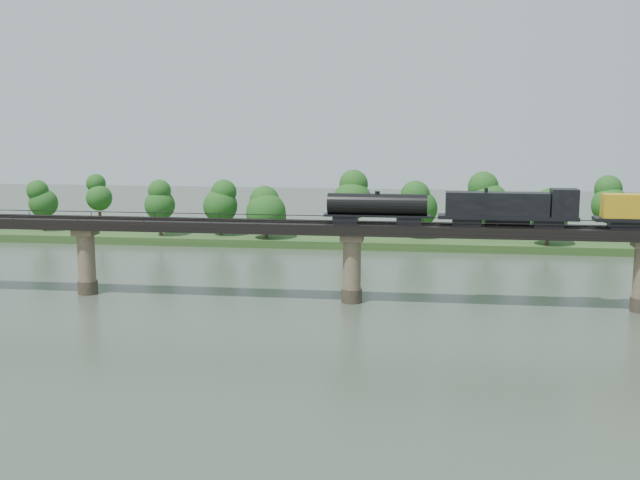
# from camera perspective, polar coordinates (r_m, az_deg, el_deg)

# --- Properties ---
(ground) EXTENTS (400.00, 400.00, 0.00)m
(ground) POSITION_cam_1_polar(r_m,az_deg,el_deg) (87.38, 0.32, -9.05)
(ground) COLOR #334133
(ground) RESTS_ON ground
(far_bank) EXTENTS (300.00, 24.00, 1.60)m
(far_bank) POSITION_cam_1_polar(r_m,az_deg,el_deg) (169.72, 4.07, 0.18)
(far_bank) COLOR #294A1D
(far_bank) RESTS_ON ground
(bridge) EXTENTS (236.00, 30.00, 11.50)m
(bridge) POSITION_cam_1_polar(r_m,az_deg,el_deg) (114.91, 2.28, -1.79)
(bridge) COLOR #473A2D
(bridge) RESTS_ON ground
(bridge_superstructure) EXTENTS (220.00, 4.90, 0.75)m
(bridge_superstructure) POSITION_cam_1_polar(r_m,az_deg,el_deg) (113.87, 2.30, 1.34)
(bridge_superstructure) COLOR black
(bridge_superstructure) RESTS_ON bridge
(far_treeline) EXTENTS (289.06, 17.54, 13.60)m
(far_treeline) POSITION_cam_1_polar(r_m,az_deg,el_deg) (164.95, 1.15, 2.75)
(far_treeline) COLOR #382619
(far_treeline) RESTS_ON far_bank
(freight_train) EXTENTS (77.05, 3.00, 5.30)m
(freight_train) POSITION_cam_1_polar(r_m,az_deg,el_deg) (115.79, 20.21, 2.02)
(freight_train) COLOR black
(freight_train) RESTS_ON bridge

